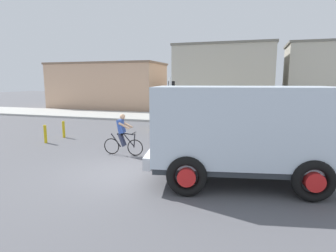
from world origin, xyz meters
TOP-DOWN VIEW (x-y plane):
  - ground_plane at (0.00, 0.00)m, footprint 120.00×120.00m
  - sidewalk_far at (0.00, 13.37)m, footprint 80.00×5.00m
  - truck_foreground at (3.83, 0.05)m, footprint 5.78×3.56m
  - cyclist at (-0.99, 1.82)m, footprint 1.73×0.50m
  - traffic_light_pole at (0.76, 2.93)m, footprint 0.24×0.43m
  - car_red_near at (5.21, 9.00)m, footprint 4.06×1.99m
  - car_white_mid at (0.73, 8.44)m, footprint 4.20×2.30m
  - pedestrian_near_kerb at (5.62, 7.73)m, footprint 0.34×0.22m
  - bollard_near at (-5.68, 2.72)m, footprint 0.14×0.14m
  - bollard_far at (-5.68, 4.12)m, footprint 0.14×0.14m
  - building_corner_left at (-11.35, 19.19)m, footprint 12.20×5.85m
  - building_mid_block at (1.33, 19.84)m, footprint 9.07×7.44m

SIDE VIEW (x-z plane):
  - ground_plane at x=0.00m, z-range 0.00..0.00m
  - sidewalk_far at x=0.00m, z-range 0.00..0.16m
  - bollard_near at x=-5.68m, z-range 0.00..0.90m
  - bollard_far at x=-5.68m, z-range 0.00..0.90m
  - car_red_near at x=5.21m, z-range 0.02..1.62m
  - car_white_mid at x=0.73m, z-range 0.02..1.62m
  - pedestrian_near_kerb at x=5.62m, z-range 0.04..1.66m
  - cyclist at x=-0.99m, z-range 0.00..1.72m
  - truck_foreground at x=3.83m, z-range 0.22..3.12m
  - traffic_light_pole at x=0.76m, z-range 0.47..3.67m
  - building_corner_left at x=-11.35m, z-range 0.00..4.96m
  - building_mid_block at x=1.33m, z-range 0.00..6.38m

